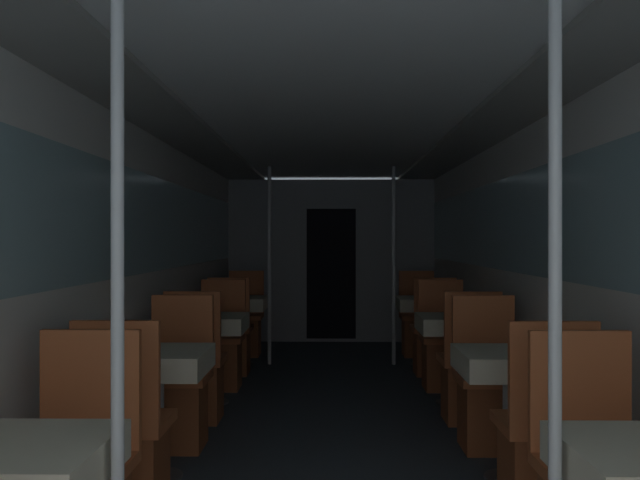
{
  "coord_description": "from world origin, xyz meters",
  "views": [
    {
      "loc": [
        -0.02,
        -1.35,
        1.34
      ],
      "look_at": [
        -0.07,
        2.38,
        1.33
      ],
      "focal_mm": 40.0,
      "sensor_mm": 36.0,
      "label": 1
    }
  ],
  "objects_px": {
    "chair_left_far_2": "(221,354)",
    "support_pole_left_3": "(269,265)",
    "chair_right_far_2": "(443,355)",
    "dining_table_left_1": "(155,370)",
    "chair_right_near_2": "(469,381)",
    "dining_table_left_0": "(9,479)",
    "chair_left_far_3": "(245,329)",
    "dining_table_left_3": "(238,308)",
    "chair_left_far_1": "(177,400)",
    "dining_table_left_2": "(210,329)",
    "support_pole_right_3": "(394,265)",
    "chair_left_near_1": "(125,455)",
    "dining_table_right_1": "(512,371)",
    "dining_table_right_3": "(425,308)",
    "support_pole_left_0": "(118,331)",
    "chair_left_near_3": "(231,344)",
    "chair_right_near_1": "(543,457)",
    "dining_table_right_2": "(455,329)",
    "chair_right_far_1": "(489,401)",
    "chair_right_near_3": "(433,344)",
    "chair_right_far_3": "(418,329)",
    "chair_left_near_2": "(196,380)",
    "support_pole_right_0": "(555,332)"
  },
  "relations": [
    {
      "from": "support_pole_right_0",
      "to": "chair_right_near_1",
      "type": "distance_m",
      "value": 1.48
    },
    {
      "from": "chair_right_near_1",
      "to": "chair_right_near_3",
      "type": "relative_size",
      "value": 1.0
    },
    {
      "from": "chair_left_near_3",
      "to": "dining_table_right_2",
      "type": "xyz_separation_m",
      "value": [
        1.99,
        -1.23,
        0.3
      ]
    },
    {
      "from": "chair_left_near_1",
      "to": "chair_left_near_2",
      "type": "bearing_deg",
      "value": 90.0
    },
    {
      "from": "dining_table_left_0",
      "to": "chair_left_far_3",
      "type": "relative_size",
      "value": 0.74
    },
    {
      "from": "support_pole_left_3",
      "to": "dining_table_right_3",
      "type": "height_order",
      "value": "support_pole_left_3"
    },
    {
      "from": "dining_table_left_0",
      "to": "dining_table_left_2",
      "type": "xyz_separation_m",
      "value": [
        0.0,
        3.63,
        0.0
      ]
    },
    {
      "from": "dining_table_left_2",
      "to": "support_pole_right_3",
      "type": "relative_size",
      "value": 0.34
    },
    {
      "from": "support_pole_left_0",
      "to": "chair_left_far_2",
      "type": "relative_size",
      "value": 2.19
    },
    {
      "from": "dining_table_left_2",
      "to": "chair_right_far_2",
      "type": "distance_m",
      "value": 2.1
    },
    {
      "from": "chair_right_near_2",
      "to": "dining_table_right_3",
      "type": "bearing_deg",
      "value": 90.0
    },
    {
      "from": "dining_table_left_1",
      "to": "dining_table_right_3",
      "type": "relative_size",
      "value": 1.0
    },
    {
      "from": "dining_table_left_0",
      "to": "dining_table_right_1",
      "type": "xyz_separation_m",
      "value": [
        1.99,
        1.81,
        0.0
      ]
    },
    {
      "from": "chair_left_far_1",
      "to": "dining_table_left_2",
      "type": "distance_m",
      "value": 1.27
    },
    {
      "from": "dining_table_right_2",
      "to": "chair_right_near_3",
      "type": "relative_size",
      "value": 0.74
    },
    {
      "from": "dining_table_left_2",
      "to": "chair_right_near_1",
      "type": "xyz_separation_m",
      "value": [
        1.99,
        -2.39,
        -0.3
      ]
    },
    {
      "from": "chair_left_near_3",
      "to": "chair_right_near_1",
      "type": "height_order",
      "value": "same"
    },
    {
      "from": "dining_table_right_1",
      "to": "dining_table_right_3",
      "type": "relative_size",
      "value": 1.0
    },
    {
      "from": "support_pole_left_3",
      "to": "chair_right_far_2",
      "type": "distance_m",
      "value": 2.2
    },
    {
      "from": "support_pole_right_0",
      "to": "support_pole_right_3",
      "type": "height_order",
      "value": "same"
    },
    {
      "from": "chair_left_near_1",
      "to": "chair_left_far_2",
      "type": "distance_m",
      "value": 2.98
    },
    {
      "from": "dining_table_right_2",
      "to": "chair_right_far_1",
      "type": "bearing_deg",
      "value": -90.0
    },
    {
      "from": "dining_table_right_3",
      "to": "chair_left_far_3",
      "type": "bearing_deg",
      "value": 163.74
    },
    {
      "from": "chair_left_far_2",
      "to": "support_pole_left_3",
      "type": "xyz_separation_m",
      "value": [
        0.33,
        1.23,
        0.75
      ]
    },
    {
      "from": "support_pole_left_3",
      "to": "chair_right_near_2",
      "type": "bearing_deg",
      "value": -55.28
    },
    {
      "from": "dining_table_right_1",
      "to": "dining_table_left_0",
      "type": "bearing_deg",
      "value": -137.69
    },
    {
      "from": "chair_right_near_1",
      "to": "chair_right_far_2",
      "type": "distance_m",
      "value": 2.98
    },
    {
      "from": "chair_left_far_2",
      "to": "chair_right_near_3",
      "type": "relative_size",
      "value": 1.0
    },
    {
      "from": "chair_left_near_3",
      "to": "chair_right_far_3",
      "type": "relative_size",
      "value": 1.0
    },
    {
      "from": "support_pole_right_0",
      "to": "dining_table_right_2",
      "type": "xyz_separation_m",
      "value": [
        0.33,
        3.63,
        -0.45
      ]
    },
    {
      "from": "chair_left_far_3",
      "to": "chair_right_far_1",
      "type": "bearing_deg",
      "value": 118.78
    },
    {
      "from": "dining_table_left_3",
      "to": "dining_table_left_0",
      "type": "bearing_deg",
      "value": -90.0
    },
    {
      "from": "chair_left_far_2",
      "to": "chair_left_near_3",
      "type": "bearing_deg",
      "value": -90.0
    },
    {
      "from": "chair_left_far_1",
      "to": "chair_left_far_3",
      "type": "bearing_deg",
      "value": -90.0
    },
    {
      "from": "support_pole_right_3",
      "to": "dining_table_left_2",
      "type": "bearing_deg",
      "value": -132.46
    },
    {
      "from": "chair_left_near_2",
      "to": "dining_table_right_3",
      "type": "xyz_separation_m",
      "value": [
        1.99,
        2.39,
        0.3
      ]
    },
    {
      "from": "chair_left_far_1",
      "to": "support_pole_right_3",
      "type": "distance_m",
      "value": 3.55
    },
    {
      "from": "dining_table_left_0",
      "to": "support_pole_left_0",
      "type": "distance_m",
      "value": 0.56
    },
    {
      "from": "chair_right_near_1",
      "to": "dining_table_right_1",
      "type": "bearing_deg",
      "value": 90.0
    },
    {
      "from": "support_pole_right_3",
      "to": "chair_left_far_3",
      "type": "bearing_deg",
      "value": 160.7
    },
    {
      "from": "dining_table_left_0",
      "to": "chair_right_near_2",
      "type": "bearing_deg",
      "value": 56.82
    },
    {
      "from": "dining_table_left_3",
      "to": "chair_left_far_3",
      "type": "height_order",
      "value": "chair_left_far_3"
    },
    {
      "from": "chair_right_near_3",
      "to": "dining_table_left_1",
      "type": "bearing_deg",
      "value": -123.18
    },
    {
      "from": "chair_left_near_2",
      "to": "chair_left_far_3",
      "type": "bearing_deg",
      "value": 90.0
    },
    {
      "from": "dining_table_left_1",
      "to": "chair_right_near_2",
      "type": "relative_size",
      "value": 0.74
    },
    {
      "from": "dining_table_left_0",
      "to": "chair_right_far_1",
      "type": "xyz_separation_m",
      "value": [
        1.99,
        2.39,
        -0.3
      ]
    },
    {
      "from": "dining_table_left_3",
      "to": "dining_table_right_1",
      "type": "distance_m",
      "value": 4.14
    },
    {
      "from": "dining_table_left_1",
      "to": "chair_left_far_1",
      "type": "relative_size",
      "value": 0.74
    },
    {
      "from": "chair_left_far_1",
      "to": "chair_left_near_2",
      "type": "height_order",
      "value": "same"
    },
    {
      "from": "chair_left_near_1",
      "to": "chair_right_far_2",
      "type": "distance_m",
      "value": 3.58
    }
  ]
}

